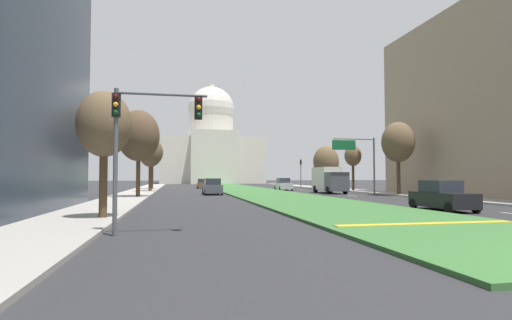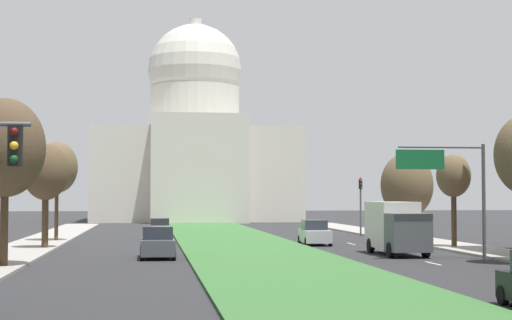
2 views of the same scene
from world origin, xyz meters
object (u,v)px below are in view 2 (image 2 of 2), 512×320
overhead_guide_sign (451,177)px  box_truck_delivery (396,227)px  traffic_light_far_right (361,199)px  street_tree_left_far (46,173)px  street_tree_right_distant (407,185)px  street_tree_left_mid (5,148)px  street_tree_right_far (454,177)px  sedan_midblock (157,243)px  street_tree_left_distant (57,168)px  sedan_far_horizon (160,228)px  sedan_distant (315,233)px  capitol_building (195,146)px

overhead_guide_sign → box_truck_delivery: overhead_guide_sign is taller
traffic_light_far_right → street_tree_left_far: size_ratio=0.74×
street_tree_left_far → street_tree_right_distant: 27.93m
overhead_guide_sign → street_tree_left_mid: 24.08m
street_tree_right_far → sedan_midblock: size_ratio=1.42×
traffic_light_far_right → street_tree_right_far: size_ratio=0.81×
street_tree_left_distant → box_truck_delivery: (21.93, -16.44, -4.06)m
sedan_midblock → street_tree_left_mid: bearing=-143.1°
traffic_light_far_right → sedan_far_horizon: bearing=177.8°
street_tree_right_distant → sedan_distant: size_ratio=1.64×
street_tree_left_mid → sedan_midblock: street_tree_left_mid is taller
street_tree_left_mid → street_tree_right_far: 30.04m
overhead_guide_sign → street_tree_left_distant: street_tree_left_distant is taller
capitol_building → street_tree_left_far: capitol_building is taller
street_tree_left_mid → street_tree_left_distant: (-0.03, 22.98, -0.19)m
street_tree_left_distant → street_tree_right_distant: (27.31, -1.95, -1.34)m
sedan_midblock → sedan_far_horizon: sedan_midblock is taller
street_tree_left_distant → sedan_distant: bearing=-17.6°
sedan_distant → street_tree_right_far: bearing=-30.7°
street_tree_left_mid → street_tree_right_far: bearing=23.2°
street_tree_left_mid → street_tree_left_far: bearing=89.1°
street_tree_left_far → sedan_distant: (18.78, 2.81, -4.24)m
traffic_light_far_right → street_tree_left_mid: 38.75m
traffic_light_far_right → overhead_guide_sign: bearing=-93.7°
sedan_midblock → box_truck_delivery: size_ratio=0.71×
traffic_light_far_right → box_truck_delivery: size_ratio=0.81×
traffic_light_far_right → street_tree_right_far: street_tree_right_far is taller
street_tree_left_far → sedan_distant: street_tree_left_far is taller
street_tree_left_distant → capitol_building: bearing=75.7°
street_tree_left_far → street_tree_right_distant: street_tree_left_far is taller
street_tree_right_far → street_tree_right_distant: (-0.32, 9.20, -0.45)m
street_tree_left_distant → street_tree_right_far: bearing=-22.0°
capitol_building → sedan_far_horizon: capitol_building is taller
street_tree_left_far → capitol_building: bearing=77.9°
box_truck_delivery → sedan_midblock: bearing=-176.6°
overhead_guide_sign → sedan_midblock: 17.08m
street_tree_right_far → sedan_distant: size_ratio=1.50×
street_tree_left_far → street_tree_right_far: size_ratio=1.10×
street_tree_left_mid → sedan_distant: street_tree_left_mid is taller
capitol_building → box_truck_delivery: size_ratio=4.59×
traffic_light_far_right → sedan_distant: size_ratio=1.22×
street_tree_left_distant → overhead_guide_sign: bearing=-40.5°
street_tree_right_far → street_tree_right_distant: bearing=92.0°
overhead_guide_sign → street_tree_left_distant: bearing=139.5°
street_tree_left_far → box_truck_delivery: bearing=-19.3°
street_tree_left_distant → sedan_far_horizon: bearing=39.8°
traffic_light_far_right → box_truck_delivery: bearing=-99.4°
street_tree_right_far → sedan_distant: (-8.60, 5.11, -4.00)m
street_tree_right_distant → sedan_far_horizon: street_tree_right_distant is taller
traffic_light_far_right → street_tree_left_mid: bearing=-131.5°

